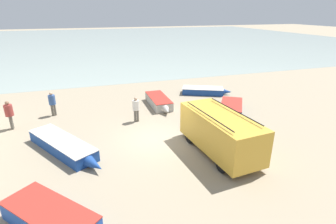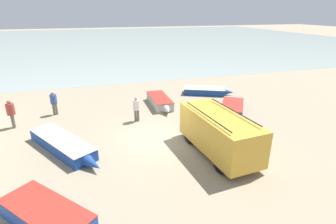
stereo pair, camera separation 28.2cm
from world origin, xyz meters
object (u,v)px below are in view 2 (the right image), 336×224
(fishing_rowboat_0, at_px, (160,102))
(fishing_rowboat_1, at_px, (64,145))
(fishing_rowboat_4, at_px, (206,91))
(fisherman_0, at_px, (11,111))
(fishing_rowboat_2, at_px, (50,218))
(fisherman_1, at_px, (136,107))
(parked_van, at_px, (219,132))
(fisherman_3, at_px, (54,101))
(fishing_rowboat_3, at_px, (232,108))

(fishing_rowboat_0, height_order, fishing_rowboat_1, fishing_rowboat_0)
(fishing_rowboat_4, bearing_deg, fisherman_0, -143.24)
(fishing_rowboat_2, xyz_separation_m, fisherman_1, (4.34, 7.80, 0.62))
(fishing_rowboat_0, xyz_separation_m, fishing_rowboat_4, (4.46, 1.68, -0.05))
(fishing_rowboat_0, bearing_deg, fishing_rowboat_4, 110.97)
(parked_van, xyz_separation_m, fisherman_0, (-10.35, 6.27, -0.07))
(parked_van, distance_m, fishing_rowboat_4, 9.76)
(fishing_rowboat_4, height_order, fisherman_0, fisherman_0)
(fishing_rowboat_0, distance_m, fishing_rowboat_2, 12.02)
(fishing_rowboat_0, relative_size, fisherman_3, 2.47)
(fishing_rowboat_4, relative_size, fisherman_1, 2.53)
(fishing_rowboat_4, distance_m, fisherman_0, 14.20)
(fishing_rowboat_2, relative_size, fisherman_0, 2.17)
(fishing_rowboat_3, distance_m, fisherman_0, 13.94)
(fishing_rowboat_2, relative_size, fisherman_1, 2.35)
(fisherman_0, bearing_deg, fishing_rowboat_4, 6.00)
(fisherman_3, bearing_deg, fishing_rowboat_4, 94.56)
(fishing_rowboat_0, height_order, fisherman_0, fisherman_0)
(fishing_rowboat_1, distance_m, fishing_rowboat_3, 10.97)
(fisherman_1, bearing_deg, fisherman_3, -109.65)
(fishing_rowboat_3, xyz_separation_m, fisherman_0, (-13.82, 1.66, 0.75))
(fishing_rowboat_1, xyz_separation_m, fishing_rowboat_3, (10.75, 2.21, -0.01))
(fishing_rowboat_1, height_order, fishing_rowboat_3, fishing_rowboat_1)
(fisherman_0, bearing_deg, fishing_rowboat_1, -56.82)
(fishing_rowboat_3, xyz_separation_m, fisherman_3, (-11.61, 3.18, 0.68))
(fishing_rowboat_1, relative_size, fisherman_3, 3.21)
(parked_van, bearing_deg, fishing_rowboat_4, -26.84)
(fisherman_0, bearing_deg, fishing_rowboat_0, 1.35)
(fishing_rowboat_4, xyz_separation_m, fisherman_1, (-6.64, -3.98, 0.69))
(fishing_rowboat_4, xyz_separation_m, fisherman_0, (-13.91, -2.78, 0.77))
(fishing_rowboat_3, bearing_deg, fishing_rowboat_2, -22.72)
(fisherman_0, xyz_separation_m, fisherman_1, (7.27, -1.20, -0.08))
(fishing_rowboat_4, bearing_deg, fisherman_1, -123.60)
(parked_van, height_order, fisherman_1, parked_van)
(fishing_rowboat_2, height_order, fishing_rowboat_4, fishing_rowboat_2)
(fishing_rowboat_0, relative_size, fishing_rowboat_2, 1.07)
(fishing_rowboat_0, distance_m, fisherman_3, 7.28)
(fisherman_3, bearing_deg, parked_van, 44.67)
(fisherman_3, bearing_deg, fishing_rowboat_1, 7.52)
(fisherman_1, xyz_separation_m, fisherman_3, (-5.06, 2.72, 0.01))
(fishing_rowboat_1, relative_size, fishing_rowboat_2, 1.38)
(parked_van, distance_m, fisherman_1, 5.93)
(fishing_rowboat_0, xyz_separation_m, fisherman_1, (-2.17, -2.30, 0.64))
(fishing_rowboat_4, bearing_deg, fishing_rowboat_2, -107.53)
(fishing_rowboat_1, relative_size, fishing_rowboat_3, 1.44)
(fisherman_3, bearing_deg, fisherman_1, 60.13)
(fishing_rowboat_0, xyz_separation_m, fishing_rowboat_2, (-6.52, -10.10, 0.02))
(fishing_rowboat_0, bearing_deg, fisherman_1, -43.02)
(parked_van, bearing_deg, fishing_rowboat_3, -42.39)
(fishing_rowboat_1, height_order, fisherman_3, fisherman_3)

